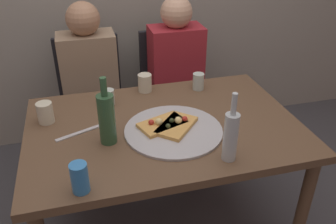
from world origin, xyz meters
TOP-DOWN VIEW (x-y plane):
  - dining_table at (0.00, 0.00)m, footprint 1.32×0.89m
  - pizza_tray at (0.03, -0.08)m, footprint 0.46×0.46m
  - pizza_slice_last at (0.05, -0.06)m, footprint 0.24×0.25m
  - pizza_slice_extra at (-0.02, -0.03)m, footprint 0.25×0.20m
  - wine_bottle at (-0.28, -0.08)m, footprint 0.08×0.08m
  - beer_bottle at (0.20, -0.34)m, footprint 0.06×0.06m
  - tumbler_near at (-0.01, 0.38)m, footprint 0.08×0.08m
  - tumbler_far at (-0.23, 0.27)m, footprint 0.06×0.06m
  - wine_glass at (-0.55, 0.17)m, footprint 0.08×0.08m
  - short_glass at (0.29, 0.32)m, footprint 0.07×0.07m
  - soda_can at (-0.41, -0.38)m, footprint 0.07×0.07m
  - table_knife at (-0.41, 0.02)m, footprint 0.21×0.10m
  - chair_left at (-0.31, 0.84)m, footprint 0.44×0.44m
  - chair_right at (0.29, 0.84)m, footprint 0.44×0.44m
  - guest_in_sweater at (-0.31, 0.69)m, footprint 0.36×0.56m
  - guest_in_beanie at (0.29, 0.69)m, footprint 0.36×0.56m

SIDE VIEW (x-z plane):
  - chair_left at x=-0.31m, z-range 0.06..0.96m
  - chair_right at x=0.29m, z-range 0.06..0.96m
  - guest_in_sweater at x=-0.31m, z-range 0.06..1.23m
  - guest_in_beanie at x=0.29m, z-range 0.06..1.23m
  - dining_table at x=0.00m, z-range 0.28..1.01m
  - table_knife at x=-0.41m, z-range 0.73..0.74m
  - pizza_tray at x=0.03m, z-range 0.73..0.74m
  - pizza_slice_last at x=0.05m, z-range 0.73..0.78m
  - pizza_slice_extra at x=-0.02m, z-range 0.73..0.78m
  - tumbler_far at x=-0.23m, z-range 0.73..0.82m
  - short_glass at x=0.29m, z-range 0.73..0.83m
  - tumbler_near at x=-0.01m, z-range 0.73..0.83m
  - wine_glass at x=-0.55m, z-range 0.73..0.84m
  - soda_can at x=-0.41m, z-range 0.73..0.85m
  - beer_bottle at x=0.20m, z-range 0.69..1.00m
  - wine_bottle at x=-0.28m, z-range 0.70..1.02m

